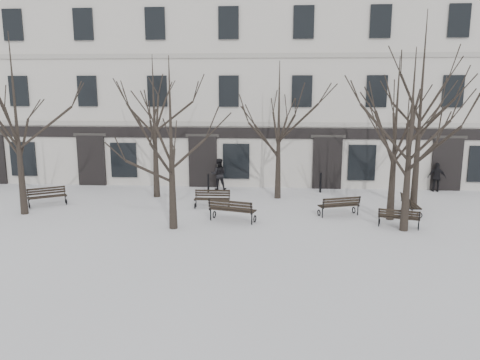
# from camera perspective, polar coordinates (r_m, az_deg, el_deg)

# --- Properties ---
(ground) EXTENTS (100.00, 100.00, 0.00)m
(ground) POSITION_cam_1_polar(r_m,az_deg,el_deg) (18.98, 2.49, -5.98)
(ground) COLOR silver
(ground) RESTS_ON ground
(building) EXTENTS (40.40, 10.20, 11.40)m
(building) POSITION_cam_1_polar(r_m,az_deg,el_deg) (31.08, 3.27, 11.05)
(building) COLOR beige
(building) RESTS_ON ground
(tree_0) EXTENTS (5.55, 5.55, 7.93)m
(tree_0) POSITION_cam_1_polar(r_m,az_deg,el_deg) (22.62, -25.78, 8.48)
(tree_0) COLOR black
(tree_0) RESTS_ON ground
(tree_1) EXTENTS (4.76, 4.76, 6.80)m
(tree_1) POSITION_cam_1_polar(r_m,az_deg,el_deg) (18.45, -8.47, 6.87)
(tree_1) COLOR black
(tree_1) RESTS_ON ground
(tree_2) EXTENTS (4.96, 4.96, 7.09)m
(tree_2) POSITION_cam_1_polar(r_m,az_deg,el_deg) (19.10, 20.17, 7.00)
(tree_2) COLOR black
(tree_2) RESTS_ON ground
(tree_3) EXTENTS (4.80, 4.80, 6.86)m
(tree_3) POSITION_cam_1_polar(r_m,az_deg,el_deg) (20.59, 18.50, 6.97)
(tree_3) COLOR black
(tree_3) RESTS_ON ground
(tree_4) EXTENTS (5.04, 5.04, 7.20)m
(tree_4) POSITION_cam_1_polar(r_m,az_deg,el_deg) (24.19, -10.45, 8.42)
(tree_4) COLOR black
(tree_4) RESTS_ON ground
(tree_5) EXTENTS (4.82, 4.82, 6.89)m
(tree_5) POSITION_cam_1_polar(r_m,az_deg,el_deg) (23.60, 4.77, 8.02)
(tree_5) COLOR black
(tree_5) RESTS_ON ground
(tree_6) EXTENTS (6.27, 6.27, 8.96)m
(tree_6) POSITION_cam_1_polar(r_m,az_deg,el_deg) (22.81, 21.30, 10.46)
(tree_6) COLOR black
(tree_6) RESTS_ON ground
(bench_0) EXTENTS (1.78, 1.44, 0.88)m
(bench_0) POSITION_cam_1_polar(r_m,az_deg,el_deg) (24.36, -22.45, -1.80)
(bench_0) COLOR black
(bench_0) RESTS_ON ground
(bench_1) EXTENTS (2.08, 1.24, 1.00)m
(bench_1) POSITION_cam_1_polar(r_m,az_deg,el_deg) (19.80, -0.99, -3.60)
(bench_1) COLOR black
(bench_1) RESTS_ON ground
(bench_2) EXTENTS (1.70, 1.01, 0.81)m
(bench_2) POSITION_cam_1_polar(r_m,az_deg,el_deg) (20.06, 18.81, -4.32)
(bench_2) COLOR black
(bench_2) RESTS_ON ground
(bench_3) EXTENTS (1.68, 0.64, 0.84)m
(bench_3) POSITION_cam_1_polar(r_m,az_deg,el_deg) (22.15, -3.41, -2.24)
(bench_3) COLOR black
(bench_3) RESTS_ON ground
(bench_4) EXTENTS (1.90, 1.20, 0.91)m
(bench_4) POSITION_cam_1_polar(r_m,az_deg,el_deg) (21.16, 12.02, -3.01)
(bench_4) COLOR black
(bench_4) RESTS_ON ground
(bench_5) EXTENTS (0.60, 1.64, 0.82)m
(bench_5) POSITION_cam_1_polar(r_m,az_deg,el_deg) (22.45, 19.98, -2.76)
(bench_5) COLOR black
(bench_5) RESTS_ON ground
(bollard_a) EXTENTS (0.14, 0.14, 1.06)m
(bollard_a) POSITION_cam_1_polar(r_m,az_deg,el_deg) (25.26, -3.89, -0.31)
(bollard_a) COLOR black
(bollard_a) RESTS_ON ground
(bollard_b) EXTENTS (0.14, 0.14, 1.09)m
(bollard_b) POSITION_cam_1_polar(r_m,az_deg,el_deg) (25.65, 9.79, -0.23)
(bollard_b) COLOR black
(bollard_b) RESTS_ON ground
(pedestrian_b) EXTENTS (0.90, 0.73, 1.75)m
(pedestrian_b) POSITION_cam_1_polar(r_m,az_deg,el_deg) (26.15, -2.59, -1.16)
(pedestrian_b) COLOR black
(pedestrian_b) RESTS_ON ground
(pedestrian_c) EXTENTS (0.98, 0.51, 1.60)m
(pedestrian_c) POSITION_cam_1_polar(r_m,az_deg,el_deg) (27.75, 22.73, -1.31)
(pedestrian_c) COLOR black
(pedestrian_c) RESTS_ON ground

